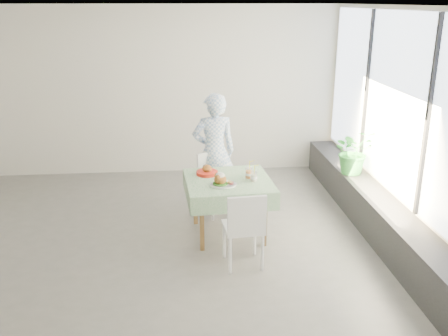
{
  "coord_description": "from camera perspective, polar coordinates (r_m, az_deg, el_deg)",
  "views": [
    {
      "loc": [
        0.31,
        -5.87,
        2.85
      ],
      "look_at": [
        0.85,
        -0.04,
        0.88
      ],
      "focal_mm": 40.0,
      "sensor_mm": 36.0,
      "label": 1
    }
  ],
  "objects": [
    {
      "name": "window_ledge",
      "position": [
        6.88,
        16.39,
        -4.39
      ],
      "size": [
        0.4,
        4.8,
        0.5
      ],
      "primitive_type": "cube",
      "color": "black",
      "rests_on": "ground"
    },
    {
      "name": "window_pane",
      "position": [
        6.55,
        18.9,
        7.06
      ],
      "size": [
        0.01,
        4.8,
        2.18
      ],
      "primitive_type": "cube",
      "color": "#D1E0F9",
      "rests_on": "ground"
    },
    {
      "name": "second_dish",
      "position": [
        6.35,
        -1.95,
        -0.42
      ],
      "size": [
        0.28,
        0.28,
        0.13
      ],
      "color": "red",
      "rests_on": "cafe_table"
    },
    {
      "name": "cafe_table",
      "position": [
        6.28,
        0.5,
        -3.76
      ],
      "size": [
        1.11,
        1.11,
        0.74
      ],
      "color": "brown",
      "rests_on": "ground"
    },
    {
      "name": "juice_cup_lemonade",
      "position": [
        6.11,
        3.43,
        -1.02
      ],
      "size": [
        0.09,
        0.09,
        0.25
      ],
      "color": "white",
      "rests_on": "cafe_table"
    },
    {
      "name": "wall_front",
      "position": [
        3.68,
        -9.78,
        -4.9
      ],
      "size": [
        6.0,
        0.02,
        2.8
      ],
      "primitive_type": "cube",
      "color": "silver",
      "rests_on": "ground"
    },
    {
      "name": "floor",
      "position": [
        6.53,
        -7.56,
        -7.44
      ],
      "size": [
        6.0,
        6.0,
        0.0
      ],
      "primitive_type": "plane",
      "color": "#5A5855",
      "rests_on": "ground"
    },
    {
      "name": "juice_cup_orange",
      "position": [
        6.22,
        2.86,
        -0.62
      ],
      "size": [
        0.09,
        0.09,
        0.27
      ],
      "color": "white",
      "rests_on": "cafe_table"
    },
    {
      "name": "wall_right",
      "position": [
        6.61,
        18.91,
        4.94
      ],
      "size": [
        0.02,
        5.0,
        2.8
      ],
      "primitive_type": "cube",
      "color": "silver",
      "rests_on": "ground"
    },
    {
      "name": "diner",
      "position": [
        6.98,
        -1.14,
        1.83
      ],
      "size": [
        0.66,
        0.48,
        1.67
      ],
      "primitive_type": "imported",
      "rotation": [
        0.0,
        0.0,
        3.29
      ],
      "color": "#80A1CD",
      "rests_on": "ground"
    },
    {
      "name": "chair_near",
      "position": [
        5.66,
        2.2,
        -8.47
      ],
      "size": [
        0.46,
        0.46,
        0.9
      ],
      "color": "white",
      "rests_on": "ground"
    },
    {
      "name": "main_dish",
      "position": [
        5.96,
        -0.26,
        -1.52
      ],
      "size": [
        0.33,
        0.33,
        0.17
      ],
      "color": "white",
      "rests_on": "cafe_table"
    },
    {
      "name": "chair_far",
      "position": [
        6.98,
        -0.88,
        -3.15
      ],
      "size": [
        0.54,
        0.54,
        0.85
      ],
      "color": "white",
      "rests_on": "ground"
    },
    {
      "name": "ceiling",
      "position": [
        5.87,
        -8.77,
        17.92
      ],
      "size": [
        6.0,
        6.0,
        0.0
      ],
      "primitive_type": "plane",
      "rotation": [
        3.14,
        0.0,
        0.0
      ],
      "color": "white",
      "rests_on": "ground"
    },
    {
      "name": "wall_back",
      "position": [
        8.5,
        -7.4,
        8.64
      ],
      "size": [
        6.0,
        0.02,
        2.8
      ],
      "primitive_type": "cube",
      "color": "silver",
      "rests_on": "ground"
    },
    {
      "name": "potted_plant",
      "position": [
        7.28,
        14.63,
        1.88
      ],
      "size": [
        0.66,
        0.59,
        0.66
      ],
      "primitive_type": "imported",
      "rotation": [
        0.0,
        0.0,
        0.14
      ],
      "color": "#267236",
      "rests_on": "window_ledge"
    }
  ]
}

